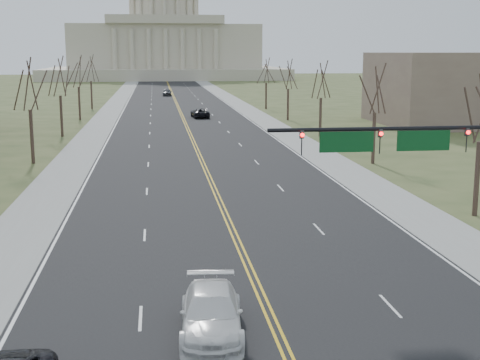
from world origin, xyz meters
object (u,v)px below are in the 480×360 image
object	(u,v)px
car_far_nb	(200,113)
car_far_sb	(167,92)
signal_mast	(422,151)
car_sb_inner_second	(211,314)

from	to	relation	value
car_far_nb	car_far_sb	xyz separation A→B (m)	(-4.09, 53.49, 0.10)
signal_mast	car_sb_inner_second	world-z (taller)	signal_mast
signal_mast	car_far_nb	xyz separation A→B (m)	(-4.79, 75.98, -5.02)
car_far_nb	car_far_sb	distance (m)	53.65
car_sb_inner_second	signal_mast	bearing A→B (deg)	32.62
car_sb_inner_second	car_far_sb	bearing A→B (deg)	93.80
car_sb_inner_second	car_far_nb	world-z (taller)	car_sb_inner_second
signal_mast	car_far_sb	world-z (taller)	signal_mast
car_sb_inner_second	car_far_sb	world-z (taller)	car_far_sb
signal_mast	car_far_sb	xyz separation A→B (m)	(-8.87, 129.47, -4.92)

